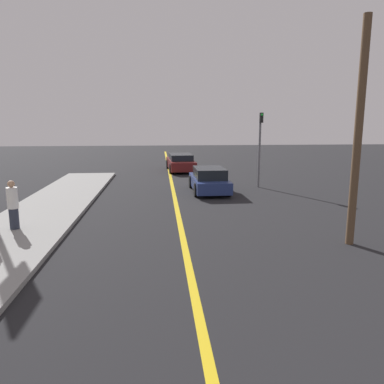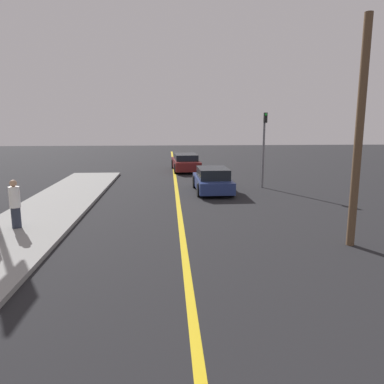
{
  "view_description": "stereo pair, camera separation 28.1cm",
  "coord_description": "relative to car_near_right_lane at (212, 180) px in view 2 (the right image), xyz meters",
  "views": [
    {
      "loc": [
        -0.71,
        1.16,
        3.73
      ],
      "look_at": [
        0.33,
        13.18,
        1.44
      ],
      "focal_mm": 35.0,
      "sensor_mm": 36.0,
      "label": 1
    },
    {
      "loc": [
        -0.43,
        1.14,
        3.73
      ],
      "look_at": [
        0.33,
        13.18,
        1.44
      ],
      "focal_mm": 35.0,
      "sensor_mm": 36.0,
      "label": 2
    }
  ],
  "objects": [
    {
      "name": "sidewalk_left",
      "position": [
        -7.36,
        -6.84,
        -0.56
      ],
      "size": [
        3.2,
        27.74,
        0.14
      ],
      "color": "gray",
      "rests_on": "ground_plane"
    },
    {
      "name": "pedestrian_far_standing",
      "position": [
        -7.54,
        -6.86,
        0.33
      ],
      "size": [
        0.36,
        0.36,
        1.66
      ],
      "color": "#282D3D",
      "rests_on": "sidewalk_left"
    },
    {
      "name": "traffic_light",
      "position": [
        3.01,
        1.13,
        1.93
      ],
      "size": [
        0.18,
        0.4,
        4.19
      ],
      "color": "slate",
      "rests_on": "ground_plane"
    },
    {
      "name": "utility_pole",
      "position": [
        3.2,
        -8.94,
        2.7
      ],
      "size": [
        0.24,
        0.24,
        6.68
      ],
      "color": "brown",
      "rests_on": "ground_plane"
    },
    {
      "name": "road_center_line",
      "position": [
        -1.9,
        -2.71,
        -0.63
      ],
      "size": [
        0.2,
        60.0,
        0.01
      ],
      "color": "gold",
      "rests_on": "ground_plane"
    },
    {
      "name": "car_near_right_lane",
      "position": [
        0.0,
        0.0,
        0.0
      ],
      "size": [
        1.93,
        4.22,
        1.31
      ],
      "rotation": [
        0.0,
        0.0,
        0.02
      ],
      "color": "navy",
      "rests_on": "ground_plane"
    },
    {
      "name": "car_ahead_center",
      "position": [
        -1.03,
        8.77,
        0.01
      ],
      "size": [
        2.15,
        4.89,
        1.3
      ],
      "rotation": [
        0.0,
        0.0,
        0.05
      ],
      "color": "maroon",
      "rests_on": "ground_plane"
    }
  ]
}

